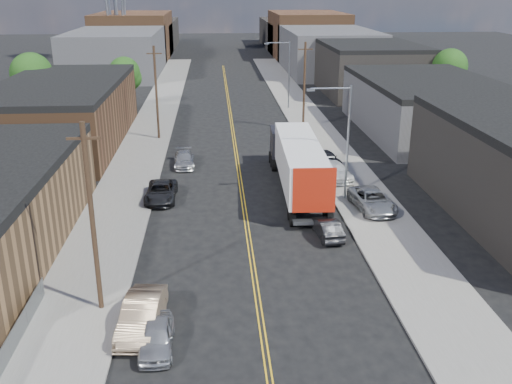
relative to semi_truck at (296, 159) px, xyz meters
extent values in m
plane|color=black|center=(-4.50, 32.22, -2.56)|extent=(260.00, 260.00, 0.00)
cube|color=gold|center=(-4.50, 17.22, -2.56)|extent=(0.32, 120.00, 0.01)
cube|color=slate|center=(-14.00, 17.22, -2.49)|extent=(5.00, 140.00, 0.15)
cube|color=slate|center=(5.00, 17.22, -2.49)|extent=(5.00, 140.00, 0.15)
cube|color=brown|center=(-22.50, 16.22, 0.44)|extent=(12.00, 26.00, 6.00)
cube|color=black|center=(-22.50, 16.22, 3.74)|extent=(12.00, 26.00, 0.60)
cube|color=navy|center=(10.70, -7.78, 1.04)|extent=(0.30, 20.00, 0.80)
cube|color=#363638|center=(17.50, 18.22, 0.19)|extent=(14.00, 24.00, 5.50)
cube|color=black|center=(17.50, 18.22, 3.24)|extent=(14.00, 24.00, 0.60)
cube|color=black|center=(17.50, 44.22, 0.94)|extent=(14.00, 22.00, 7.00)
cube|color=black|center=(17.50, 44.22, 4.74)|extent=(14.00, 22.00, 0.60)
cube|color=#363638|center=(-24.50, 67.22, 1.44)|extent=(16.00, 30.00, 8.00)
cube|color=#363638|center=(15.50, 67.22, 1.44)|extent=(16.00, 30.00, 8.00)
cube|color=brown|center=(-24.50, 92.22, 2.44)|extent=(16.00, 26.00, 10.00)
cube|color=brown|center=(15.50, 92.22, 2.44)|extent=(16.00, 26.00, 10.00)
cube|color=black|center=(-24.50, 112.22, 0.94)|extent=(16.00, 40.00, 7.00)
cube|color=black|center=(15.50, 112.22, 0.94)|extent=(16.00, 40.00, 7.00)
cylinder|color=gray|center=(3.50, -2.78, 1.94)|extent=(0.18, 0.18, 9.00)
cylinder|color=gray|center=(2.00, -2.78, 6.24)|extent=(3.00, 0.12, 0.12)
cube|color=gray|center=(0.50, -2.78, 6.14)|extent=(0.60, 0.25, 0.18)
cylinder|color=gray|center=(3.50, 32.22, 1.94)|extent=(0.18, 0.18, 9.00)
cylinder|color=gray|center=(2.00, 32.22, 6.24)|extent=(3.00, 0.12, 0.12)
cube|color=gray|center=(0.50, 32.22, 6.14)|extent=(0.60, 0.25, 0.18)
cylinder|color=black|center=(-12.70, -17.78, 2.44)|extent=(0.26, 0.26, 10.00)
cube|color=black|center=(-12.70, -17.78, 6.64)|extent=(1.60, 0.12, 0.12)
cylinder|color=black|center=(-12.70, 17.22, 2.44)|extent=(0.26, 0.26, 10.00)
cube|color=black|center=(-12.70, 17.22, 6.64)|extent=(1.60, 0.12, 0.12)
cylinder|color=black|center=(3.70, 20.22, 2.44)|extent=(0.26, 0.26, 10.00)
cube|color=black|center=(3.70, 20.22, 6.64)|extent=(1.60, 0.12, 0.12)
cylinder|color=black|center=(-28.50, 27.22, -0.31)|extent=(0.36, 0.36, 4.50)
sphere|color=#17350E|center=(-28.50, 27.22, 3.29)|extent=(5.04, 5.04, 5.04)
sphere|color=#17350E|center=(-27.90, 27.52, 2.39)|extent=(3.96, 3.96, 3.96)
sphere|color=#17350E|center=(-29.00, 26.82, 2.66)|extent=(3.60, 3.60, 3.60)
cylinder|color=black|center=(-18.50, 34.22, -0.69)|extent=(0.36, 0.36, 3.75)
sphere|color=#17350E|center=(-18.50, 34.22, 2.31)|extent=(4.20, 4.20, 4.20)
sphere|color=#17350E|center=(-17.90, 34.52, 1.56)|extent=(3.30, 3.30, 3.30)
sphere|color=#17350E|center=(-19.00, 33.82, 1.79)|extent=(3.00, 3.00, 3.00)
cylinder|color=black|center=(25.50, 32.22, -0.44)|extent=(0.36, 0.36, 4.25)
sphere|color=#17350E|center=(25.50, 32.22, 2.96)|extent=(4.76, 4.76, 4.76)
sphere|color=#17350E|center=(26.10, 32.52, 2.11)|extent=(3.74, 3.74, 3.74)
sphere|color=#17350E|center=(25.00, 31.82, 2.37)|extent=(3.40, 3.40, 3.40)
cube|color=silver|center=(0.00, -1.73, 0.35)|extent=(3.36, 13.54, 3.14)
cube|color=maroon|center=(0.00, -8.46, 0.35)|extent=(2.94, 0.22, 3.16)
cube|color=gray|center=(0.00, -8.46, -1.94)|extent=(2.79, 0.69, 0.25)
cube|color=black|center=(0.00, 6.56, -0.82)|extent=(2.92, 3.68, 3.47)
cylinder|color=black|center=(0.00, -7.06, -2.00)|extent=(2.95, 1.22, 1.12)
cylinder|color=black|center=(0.00, 6.56, -2.00)|extent=(2.84, 1.21, 1.12)
imported|color=#ABADB0|center=(-9.50, -21.41, -1.91)|extent=(1.60, 3.86, 1.31)
imported|color=#8C755B|center=(-10.35, -19.78, -1.74)|extent=(2.20, 5.13, 1.64)
imported|color=black|center=(-10.90, -1.78, -1.86)|extent=(2.40, 5.05, 1.39)
imported|color=gray|center=(-9.50, 7.07, -1.91)|extent=(2.08, 4.58, 1.30)
imported|color=black|center=(0.75, -9.62, -1.92)|extent=(1.73, 4.02, 1.29)
imported|color=#999B9D|center=(4.99, -5.32, -1.67)|extent=(2.98, 5.53, 1.47)
imported|color=silver|center=(3.70, 1.98, -1.72)|extent=(2.84, 5.03, 1.37)
imported|color=black|center=(3.83, 6.27, -1.78)|extent=(2.59, 4.01, 1.27)
camera|label=1|loc=(-6.58, -44.13, 13.38)|focal=40.00mm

